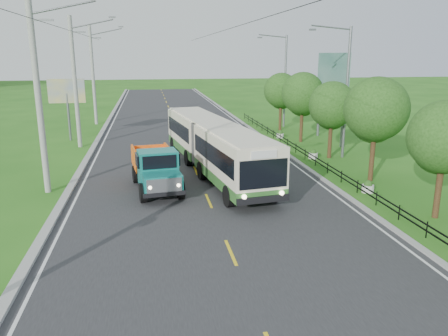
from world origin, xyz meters
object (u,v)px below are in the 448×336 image
object	(u,v)px
planter_far	(280,135)
billboard_left	(67,95)
streetlight_far	(284,78)
planter_near	(368,187)
planter_mid	(313,154)
pole_far	(93,75)
tree_back	(281,92)
bus	(213,143)
tree_second	(444,141)
billboard_right	(332,77)
pole_near	(39,96)
dump_truck	(156,166)
tree_fourth	(332,107)
streetlight_mid	(345,88)
pole_mid	(75,82)
tree_third	(376,112)
tree_fifth	(303,96)

from	to	relation	value
planter_far	billboard_left	xyz separation A→B (m)	(-18.10, 2.00, 3.58)
streetlight_far	planter_near	distance (m)	22.57
streetlight_far	planter_mid	world-z (taller)	streetlight_far
pole_far	tree_back	xyz separation A→B (m)	(18.12, -6.86, -1.44)
bus	tree_second	bearing A→B (deg)	-55.32
planter_near	bus	world-z (taller)	bus
billboard_right	planter_mid	bearing A→B (deg)	-121.66
pole_near	bus	world-z (taller)	pole_near
planter_near	pole_near	bearing A→B (deg)	169.91
billboard_left	pole_far	bearing A→B (deg)	82.17
billboard_left	bus	xyz separation A→B (m)	(10.59, -12.36, -2.01)
bus	dump_truck	bearing A→B (deg)	-146.45
tree_fourth	streetlight_mid	distance (m)	1.54
streetlight_mid	planter_far	bearing A→B (deg)	104.32
pole_near	pole_mid	world-z (taller)	same
tree_second	pole_near	bearing A→B (deg)	159.26
tree_third	bus	distance (m)	9.68
tree_fifth	dump_truck	world-z (taller)	tree_fifth
tree_back	dump_truck	world-z (taller)	tree_back
streetlight_far	bus	distance (m)	19.19
tree_second	tree_third	bearing A→B (deg)	90.00
billboard_left	dump_truck	bearing A→B (deg)	-65.92
streetlight_far	dump_truck	bearing A→B (deg)	-123.95
tree_fifth	bus	world-z (taller)	tree_fifth
tree_fifth	planter_mid	bearing A→B (deg)	-101.56
pole_far	tree_third	world-z (taller)	pole_far
bus	streetlight_far	bearing A→B (deg)	51.68
tree_second	bus	xyz separation A→B (m)	(-8.77, 9.50, -1.66)
pole_far	planter_mid	world-z (taller)	pole_far
tree_fourth	tree_back	size ratio (longest dim) A/B	0.98
pole_far	planter_mid	bearing A→B (deg)	-48.41
planter_far	dump_truck	world-z (taller)	dump_truck
bus	pole_far	bearing A→B (deg)	105.60
streetlight_mid	planter_mid	bearing A→B (deg)	-180.00
planter_mid	dump_truck	distance (m)	12.50
pole_far	planter_near	xyz separation A→B (m)	(16.86, -27.00, -4.81)
pole_near	tree_fourth	distance (m)	18.89
streetlight_far	billboard_left	world-z (taller)	streetlight_far
pole_mid	tree_back	world-z (taller)	pole_mid
tree_back	billboard_right	bearing A→B (deg)	-68.30
tree_third	tree_second	bearing A→B (deg)	-90.00
pole_mid	tree_third	distance (m)	22.25
dump_truck	bus	bearing A→B (deg)	34.49
planter_mid	streetlight_mid	bearing A→B (deg)	0.00
pole_near	tree_second	bearing A→B (deg)	-20.74
pole_near	pole_far	bearing A→B (deg)	90.00
planter_far	tree_fourth	bearing A→B (deg)	-80.92
pole_near	streetlight_mid	world-z (taller)	pole_near
pole_far	planter_far	xyz separation A→B (m)	(16.86, -11.00, -4.81)
tree_fourth	planter_far	size ratio (longest dim) A/B	8.06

